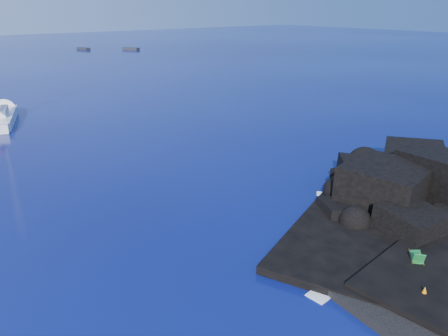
# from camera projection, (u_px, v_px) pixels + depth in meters

# --- Properties ---
(ground) EXTENTS (400.00, 400.00, 0.00)m
(ground) POSITION_uv_depth(u_px,v_px,m) (370.00, 332.00, 17.15)
(ground) COLOR #03043A
(ground) RESTS_ON ground
(beach) EXTENTS (9.08, 6.86, 0.70)m
(beach) POSITION_uv_depth(u_px,v_px,m) (418.00, 283.00, 20.13)
(beach) COLOR black
(beach) RESTS_ON ground
(surf_foam) EXTENTS (10.00, 8.00, 0.06)m
(surf_foam) POSITION_uv_depth(u_px,v_px,m) (345.00, 241.00, 23.73)
(surf_foam) COLOR white
(surf_foam) RESTS_ON ground
(sailboat) EXTENTS (7.01, 13.66, 14.12)m
(sailboat) POSITION_uv_depth(u_px,v_px,m) (1.00, 123.00, 47.60)
(sailboat) COLOR white
(sailboat) RESTS_ON ground
(deck_chair) EXTENTS (1.50, 1.34, 0.97)m
(deck_chair) POSITION_uv_depth(u_px,v_px,m) (417.00, 253.00, 21.00)
(deck_chair) COLOR #19742F
(deck_chair) RESTS_ON beach
(marker_cone) EXTENTS (0.46, 0.46, 0.58)m
(marker_cone) POSITION_uv_depth(u_px,v_px,m) (424.00, 293.00, 18.46)
(marker_cone) COLOR orange
(marker_cone) RESTS_ON beach
(distant_boat_a) EXTENTS (2.50, 4.78, 0.61)m
(distant_boat_a) POSITION_uv_depth(u_px,v_px,m) (83.00, 50.00, 124.49)
(distant_boat_a) COLOR #222227
(distant_boat_a) RESTS_ON ground
(distant_boat_b) EXTENTS (3.50, 5.20, 0.67)m
(distant_boat_b) POSITION_uv_depth(u_px,v_px,m) (131.00, 50.00, 123.98)
(distant_boat_b) COLOR #242429
(distant_boat_b) RESTS_ON ground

